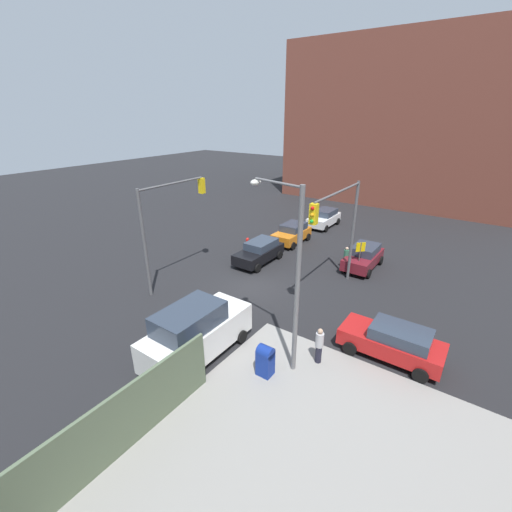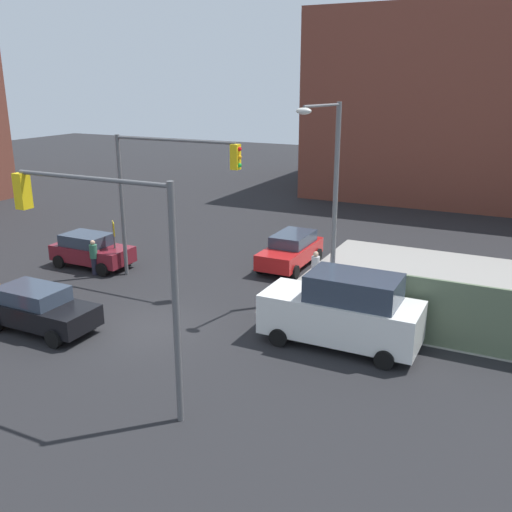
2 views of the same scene
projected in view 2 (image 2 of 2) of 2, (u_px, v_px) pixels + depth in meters
The scene contains 13 objects.
ground_plane at pixel (147, 327), 21.16m from camera, with size 120.00×120.00×0.00m, color black.
sidewalk_corner at pixel (437, 289), 25.06m from camera, with size 12.00×12.00×0.01m, color gray.
traffic_signal_nw_corner at pixel (165, 180), 24.51m from camera, with size 6.27×0.36×6.50m.
traffic_signal_se_corner at pixel (109, 247), 14.89m from camera, with size 5.31×0.36×6.50m.
street_lamp_corner at pixel (331, 189), 22.26m from camera, with size 0.88×2.63×8.00m.
warning_sign_two_way at pixel (114, 237), 27.11m from camera, with size 0.48×0.48×2.40m.
mailbox_blue at pixel (349, 291), 22.59m from camera, with size 0.56×0.64×1.43m.
coupe_red at pixel (291, 250), 27.83m from camera, with size 2.02×4.43×1.62m.
hatchback_black at pixel (39, 308), 20.72m from camera, with size 4.27×2.02×1.62m.
sedan_maroon at pixel (91, 250), 27.81m from camera, with size 3.97×2.02×1.62m.
van_white_delivery at pixel (343, 311), 19.37m from camera, with size 5.40×2.32×2.62m.
pedestrian_crossing at pixel (94, 257), 26.61m from camera, with size 0.36×0.36×1.69m.
pedestrian_waiting at pixel (315, 270), 24.68m from camera, with size 0.36×0.36×1.75m.
Camera 2 is at (12.27, -15.61, 8.80)m, focal length 40.00 mm.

